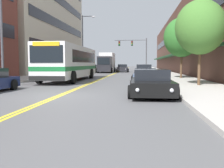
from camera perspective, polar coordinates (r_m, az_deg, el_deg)
name	(u,v)px	position (r m, az deg, el deg)	size (l,w,h in m)	color
ground_plane	(119,72)	(48.75, 1.64, 2.85)	(240.00, 240.00, 0.00)	#565659
sidewalk_left	(82,71)	(49.88, -6.95, 2.95)	(3.92, 106.00, 0.15)	#B2ADA5
sidewalk_right	(158,71)	(48.75, 10.43, 2.86)	(3.92, 106.00, 0.15)	#B2ADA5
centre_line	(119,72)	(48.75, 1.64, 2.86)	(0.34, 106.00, 0.01)	yellow
office_tower_left	(30,3)	(48.97, -18.31, 17.12)	(12.08, 30.16, 24.59)	beige
storefront_row_right	(192,44)	(49.72, 17.73, 8.65)	(9.10, 68.00, 10.37)	brown
city_bus	(71,61)	(23.40, -9.45, 5.10)	(2.96, 12.03, 3.06)	silver
car_beige_parked_left_mid	(92,69)	(44.10, -4.55, 3.48)	(2.07, 4.59, 1.36)	#BCAD89
car_red_parked_left_far	(84,70)	(37.78, -6.43, 3.19)	(2.00, 4.28, 1.22)	maroon
car_black_parked_right_foreground	(151,83)	(12.32, 8.98, 0.19)	(2.16, 4.91, 1.25)	black
car_slate_blue_parked_right_mid	(145,76)	(19.98, 7.53, 1.83)	(2.09, 4.42, 1.18)	#475675
car_silver_parked_right_far	(144,72)	(27.44, 7.29, 2.84)	(2.09, 4.39, 1.45)	#B7B7BC
car_dark_grey_parked_right_end	(141,68)	(50.23, 6.70, 3.59)	(2.16, 4.52, 1.36)	#38383D
car_charcoal_moving_lead	(123,68)	(46.12, 2.44, 3.56)	(2.16, 4.32, 1.42)	#232328
box_truck	(107,63)	(43.86, -1.21, 4.92)	(2.59, 7.49, 3.43)	#232328
traffic_signal_mast	(135,48)	(47.49, 5.33, 8.21)	(6.08, 0.38, 6.30)	#47474C
street_lamp_left_near	(6,13)	(18.40, -23.04, 14.71)	(2.60, 0.28, 8.12)	#47474C
street_lamp_left_far	(84,40)	(41.30, -6.37, 10.02)	(2.18, 0.28, 9.30)	#47474C
street_tree_right_near	(200,27)	(17.28, 19.53, 12.11)	(3.17, 3.17, 5.45)	brown
street_tree_right_mid	(182,37)	(25.27, 15.66, 10.23)	(3.45, 3.45, 5.81)	brown
fire_hydrant	(166,76)	(20.72, 12.13, 1.87)	(0.31, 0.23, 0.83)	yellow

